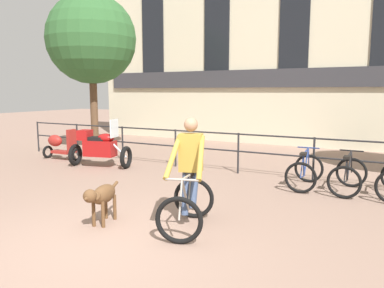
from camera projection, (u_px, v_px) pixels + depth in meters
name	position (u px, v px, depth m)	size (l,w,h in m)	color
ground_plane	(99.00, 246.00, 5.14)	(60.00, 60.00, 0.00)	#8E7060
canal_railing	(238.00, 146.00, 9.57)	(15.05, 0.05, 1.05)	#232326
building_facade	(296.00, 34.00, 14.11)	(18.00, 0.72, 8.55)	beige
cyclist_with_bike	(189.00, 179.00, 5.76)	(1.00, 1.32, 1.70)	black
dog	(102.00, 196.00, 5.90)	(0.38, 1.02, 0.66)	brown
parked_motorcycle	(99.00, 147.00, 10.39)	(1.79, 0.99, 1.35)	black
parked_bicycle_near_lamp	(305.00, 172.00, 8.19)	(0.70, 1.13, 0.86)	black
parked_bicycle_mid_left	(348.00, 176.00, 7.78)	(0.69, 1.13, 0.86)	black
parked_scooter	(60.00, 145.00, 11.55)	(1.29, 0.45, 0.96)	black
tree_canalside_left	(92.00, 39.00, 12.94)	(3.09, 3.09, 5.44)	brown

